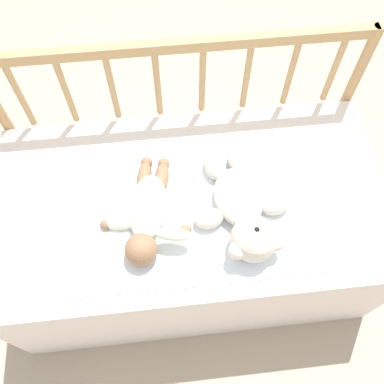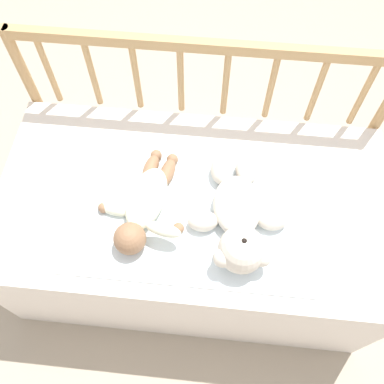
# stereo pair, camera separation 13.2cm
# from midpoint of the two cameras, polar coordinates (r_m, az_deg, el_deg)

# --- Properties ---
(ground_plane) EXTENTS (12.00, 12.00, 0.00)m
(ground_plane) POSITION_cam_midpoint_polar(r_m,az_deg,el_deg) (1.83, -2.12, -8.20)
(ground_plane) COLOR tan
(crib_mattress) EXTENTS (1.28, 0.68, 0.49)m
(crib_mattress) POSITION_cam_midpoint_polar(r_m,az_deg,el_deg) (1.60, -2.41, -5.13)
(crib_mattress) COLOR white
(crib_mattress) RESTS_ON ground_plane
(crib_rail) EXTENTS (1.28, 0.04, 0.81)m
(crib_rail) POSITION_cam_midpoint_polar(r_m,az_deg,el_deg) (1.52, -4.12, 12.76)
(crib_rail) COLOR tan
(crib_rail) RESTS_ON ground_plane
(blanket) EXTENTS (0.79, 0.52, 0.01)m
(blanket) POSITION_cam_midpoint_polar(r_m,az_deg,el_deg) (1.36, -2.48, -2.29)
(blanket) COLOR white
(blanket) RESTS_ON crib_mattress
(teddy_bear) EXTENTS (0.31, 0.42, 0.14)m
(teddy_bear) POSITION_cam_midpoint_polar(r_m,az_deg,el_deg) (1.30, 3.99, -2.74)
(teddy_bear) COLOR silver
(teddy_bear) RESTS_ON crib_mattress
(baby) EXTENTS (0.28, 0.39, 0.10)m
(baby) POSITION_cam_midpoint_polar(r_m,az_deg,el_deg) (1.33, -8.88, -3.14)
(baby) COLOR #EAEACC
(baby) RESTS_ON crib_mattress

